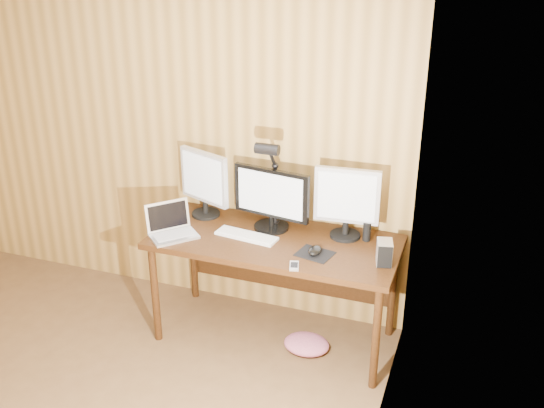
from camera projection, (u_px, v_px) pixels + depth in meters
The scene contains 13 objects.
desk at pixel (278, 251), 4.20m from camera, with size 1.60×0.70×0.75m.
monitor_center at pixel (271, 198), 4.15m from camera, with size 0.53×0.23×0.42m.
monitor_left at pixel (204, 182), 4.32m from camera, with size 0.40×0.20×0.47m.
monitor_right at pixel (347, 201), 4.02m from camera, with size 0.42×0.20×0.47m.
laptop at pixel (171, 227), 4.13m from camera, with size 0.36×0.37×0.21m.
keyboard at pixel (246, 236), 4.11m from camera, with size 0.42×0.18×0.02m.
mousepad at pixel (315, 254), 3.90m from camera, with size 0.21×0.17×0.00m, color black.
mouse at pixel (315, 251), 3.89m from camera, with size 0.07×0.12×0.04m, color black.
hard_drive at pixel (384, 253), 3.77m from camera, with size 0.12×0.15×0.14m.
phone at pixel (294, 266), 3.76m from camera, with size 0.08×0.12×0.01m.
speaker at pixel (367, 232), 4.05m from camera, with size 0.05×0.05×0.12m, color black.
desk_lamp at pixel (271, 172), 4.05m from camera, with size 0.15×0.22×0.66m.
fabric_pile at pixel (307, 344), 4.23m from camera, with size 0.31×0.25×0.10m, color #B95974, non-canonical shape.
Camera 1 is at (2.13, -1.81, 2.62)m, focal length 42.00 mm.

